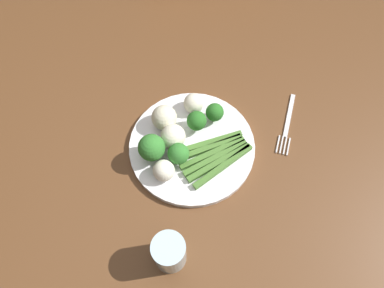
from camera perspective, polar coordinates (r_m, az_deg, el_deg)
ground_plane at (r=1.52m, az=1.42°, el=-11.24°), size 6.00×6.00×0.02m
dining_table at (r=0.93m, az=2.27°, el=-0.59°), size 1.28×0.91×0.72m
chair at (r=1.39m, az=1.23°, el=19.47°), size 0.47×0.47×0.87m
plate at (r=0.81m, az=0.00°, el=-0.40°), size 0.28×0.28×0.01m
asparagus_bundle at (r=0.79m, az=3.55°, el=-1.74°), size 0.17×0.14×0.01m
broccoli_outer_edge at (r=0.76m, az=-2.12°, el=-1.55°), size 0.05×0.05×0.06m
broccoli_near_center at (r=0.82m, az=3.54°, el=4.92°), size 0.04×0.04×0.05m
broccoli_back_right at (r=0.80m, az=0.73°, el=3.60°), size 0.04×0.04×0.05m
broccoli_right at (r=0.76m, az=-6.29°, el=-0.61°), size 0.06×0.06×0.07m
cauliflower_front at (r=0.84m, az=0.27°, el=6.35°), size 0.05×0.05×0.05m
cauliflower_near_fork at (r=0.76m, az=-4.41°, el=-4.14°), size 0.05×0.05×0.05m
cauliflower_back at (r=0.79m, az=-2.96°, el=1.20°), size 0.05×0.05×0.05m
cauliflower_edge at (r=0.81m, az=-4.32°, el=4.36°), size 0.06×0.06×0.06m
fork at (r=0.88m, az=14.59°, el=2.98°), size 0.06×0.16×0.00m
water_glass at (r=0.70m, az=-3.52°, el=-16.48°), size 0.06×0.06×0.09m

